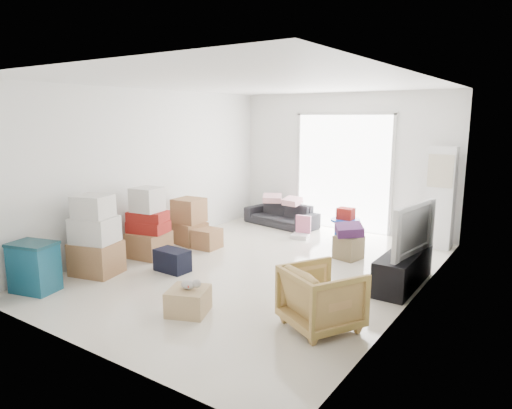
{
  "coord_description": "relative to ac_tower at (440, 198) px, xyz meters",
  "views": [
    {
      "loc": [
        3.64,
        -5.47,
        2.25
      ],
      "look_at": [
        -0.2,
        0.2,
        0.92
      ],
      "focal_mm": 32.0,
      "sensor_mm": 36.0,
      "label": 1
    }
  ],
  "objects": [
    {
      "name": "wood_crate",
      "position": [
        -1.74,
        -4.45,
        -0.73
      ],
      "size": [
        0.57,
        0.57,
        0.29
      ],
      "primitive_type": "cube",
      "rotation": [
        0.0,
        0.0,
        0.39
      ],
      "color": "tan",
      "rests_on": "room_shell"
    },
    {
      "name": "box_stack_c",
      "position": [
        -3.72,
        -2.25,
        -0.48
      ],
      "size": [
        0.62,
        0.55,
        0.82
      ],
      "rotation": [
        0.0,
        0.0,
        -0.13
      ],
      "color": "#A17248",
      "rests_on": "room_shell"
    },
    {
      "name": "pillow_left",
      "position": [
        -3.32,
        -0.13,
        -0.2
      ],
      "size": [
        0.45,
        0.42,
        0.11
      ],
      "primitive_type": "cube",
      "rotation": [
        0.0,
        0.0,
        0.5
      ],
      "color": "#EDADB9",
      "rests_on": "sofa"
    },
    {
      "name": "pillow_right",
      "position": [
        -2.8,
        -0.18,
        -0.2
      ],
      "size": [
        0.34,
        0.29,
        0.11
      ],
      "primitive_type": "cube",
      "rotation": [
        0.0,
        0.0,
        -0.13
      ],
      "color": "#EDADB9",
      "rests_on": "sofa"
    },
    {
      "name": "box_stack_a",
      "position": [
        -3.75,
        -4.19,
        -0.36
      ],
      "size": [
        0.74,
        0.66,
        1.16
      ],
      "rotation": [
        0.0,
        0.0,
        0.26
      ],
      "color": "#A17248",
      "rests_on": "room_shell"
    },
    {
      "name": "duffel_bag",
      "position": [
        -2.93,
        -3.5,
        -0.71
      ],
      "size": [
        0.52,
        0.32,
        0.32
      ],
      "primitive_type": "cube",
      "rotation": [
        0.0,
        0.0,
        -0.03
      ],
      "color": "black",
      "rests_on": "room_shell"
    },
    {
      "name": "loose_box",
      "position": [
        -3.28,
        -2.29,
        -0.71
      ],
      "size": [
        0.43,
        0.43,
        0.34
      ],
      "primitive_type": "cube",
      "rotation": [
        0.0,
        0.0,
        0.06
      ],
      "color": "#A17248",
      "rests_on": "room_shell"
    },
    {
      "name": "blanket",
      "position": [
        -1.02,
        -1.48,
        -0.43
      ],
      "size": [
        0.56,
        0.56,
        0.14
      ],
      "primitive_type": "cube",
      "rotation": [
        0.0,
        0.0,
        0.56
      ],
      "color": "#442051",
      "rests_on": "ottoman"
    },
    {
      "name": "ac_tower",
      "position": [
        0.0,
        0.0,
        0.0
      ],
      "size": [
        0.45,
        0.3,
        1.75
      ],
      "primitive_type": "cube",
      "color": "white",
      "rests_on": "room_shell"
    },
    {
      "name": "sliding_door",
      "position": [
        -1.95,
        0.33,
        0.37
      ],
      "size": [
        2.1,
        0.04,
        2.33
      ],
      "color": "white",
      "rests_on": "room_shell"
    },
    {
      "name": "kids_table",
      "position": [
        -1.43,
        -0.67,
        -0.41
      ],
      "size": [
        0.52,
        0.52,
        0.65
      ],
      "rotation": [
        0.0,
        0.0,
        -0.41
      ],
      "color": "#0D3FC2",
      "rests_on": "room_shell"
    },
    {
      "name": "armchair",
      "position": [
        -0.3,
        -3.92,
        -0.5
      ],
      "size": [
        0.96,
        0.94,
        0.75
      ],
      "primitive_type": "imported",
      "rotation": [
        0.0,
        0.0,
        2.64
      ],
      "color": "tan",
      "rests_on": "room_shell"
    },
    {
      "name": "television",
      "position": [
        0.05,
        -2.17,
        -0.34
      ],
      "size": [
        0.84,
        1.25,
        0.15
      ],
      "primitive_type": "imported",
      "rotation": [
        0.0,
        0.0,
        1.43
      ],
      "color": "black",
      "rests_on": "tv_console"
    },
    {
      "name": "room_shell",
      "position": [
        -1.95,
        -2.65,
        0.48
      ],
      "size": [
        4.98,
        6.48,
        3.18
      ],
      "color": "beige",
      "rests_on": "ground"
    },
    {
      "name": "tv_console",
      "position": [
        0.05,
        -2.17,
        -0.64
      ],
      "size": [
        0.41,
        1.38,
        0.46
      ],
      "primitive_type": "cube",
      "color": "black",
      "rests_on": "room_shell"
    },
    {
      "name": "ottoman",
      "position": [
        -1.02,
        -1.48,
        -0.69
      ],
      "size": [
        0.44,
        0.44,
        0.37
      ],
      "primitive_type": "cube",
      "rotation": [
        0.0,
        0.0,
        -0.22
      ],
      "color": "olive",
      "rests_on": "room_shell"
    },
    {
      "name": "box_stack_b",
      "position": [
        -3.75,
        -3.18,
        -0.38
      ],
      "size": [
        0.68,
        0.62,
        1.13
      ],
      "rotation": [
        0.0,
        0.0,
        0.18
      ],
      "color": "#A17248",
      "rests_on": "room_shell"
    },
    {
      "name": "sofa",
      "position": [
        -3.08,
        -0.15,
        -0.56
      ],
      "size": [
        1.65,
        0.73,
        0.62
      ],
      "primitive_type": "imported",
      "rotation": [
        0.0,
        0.0,
        -0.17
      ],
      "color": "#222327",
      "rests_on": "room_shell"
    },
    {
      "name": "storage_bins",
      "position": [
        -3.85,
        -5.07,
        -0.55
      ],
      "size": [
        0.65,
        0.53,
        0.66
      ],
      "rotation": [
        0.0,
        0.0,
        0.25
      ],
      "color": "navy",
      "rests_on": "room_shell"
    },
    {
      "name": "plush_bunny",
      "position": [
        -1.71,
        -4.44,
        -0.52
      ],
      "size": [
        0.25,
        0.15,
        0.13
      ],
      "rotation": [
        0.0,
        0.0,
        -0.1
      ],
      "color": "#B2ADA8",
      "rests_on": "wood_crate"
    },
    {
      "name": "toy_walker",
      "position": [
        -2.26,
        -0.77,
        -0.76
      ],
      "size": [
        0.36,
        0.33,
        0.41
      ],
      "rotation": [
        0.0,
        0.0,
        0.2
      ],
      "color": "silver",
      "rests_on": "room_shell"
    }
  ]
}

